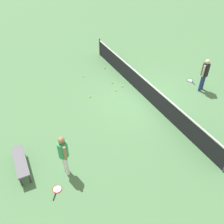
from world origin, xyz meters
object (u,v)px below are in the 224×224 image
(tennis_ball_stray_right, at_px, (122,86))
(tennis_ball_midcourt, at_px, (83,76))
(tennis_ball_near_player, at_px, (116,90))
(tennis_ball_stray_left, at_px, (112,83))
(tennis_racket_far_player, at_px, (190,81))
(courtside_bench, at_px, (20,162))
(player_far_side, at_px, (205,73))
(tennis_ball_baseline, at_px, (90,97))
(player_near_side, at_px, (63,152))
(tennis_ball_by_net, at_px, (105,68))
(tennis_racket_near_player, at_px, (57,190))

(tennis_ball_stray_right, bearing_deg, tennis_ball_midcourt, -143.26)
(tennis_ball_near_player, relative_size, tennis_ball_stray_left, 1.00)
(tennis_racket_far_player, bearing_deg, courtside_bench, -79.71)
(tennis_ball_midcourt, distance_m, tennis_ball_stray_right, 2.30)
(player_far_side, xyz_separation_m, tennis_ball_near_player, (-1.93, -3.84, -0.98))
(tennis_ball_near_player, bearing_deg, tennis_ball_baseline, -94.51)
(tennis_ball_baseline, xyz_separation_m, courtside_bench, (2.82, -3.88, 0.38))
(tennis_ball_baseline, xyz_separation_m, tennis_ball_stray_right, (-0.05, 1.83, 0.00))
(tennis_ball_near_player, distance_m, tennis_ball_midcourt, 2.19)
(tennis_ball_midcourt, bearing_deg, tennis_ball_stray_left, 39.62)
(player_near_side, distance_m, tennis_ball_by_net, 7.32)
(tennis_racket_far_player, height_order, courtside_bench, courtside_bench)
(tennis_ball_near_player, xyz_separation_m, tennis_ball_midcourt, (-2.00, -0.90, 0.00))
(tennis_ball_baseline, relative_size, courtside_bench, 0.04)
(tennis_racket_far_player, relative_size, tennis_ball_stray_right, 9.05)
(tennis_ball_near_player, xyz_separation_m, tennis_ball_stray_right, (-0.16, 0.47, 0.00))
(tennis_ball_by_net, bearing_deg, courtside_bench, -49.29)
(tennis_ball_midcourt, bearing_deg, tennis_ball_by_net, 99.02)
(tennis_ball_near_player, xyz_separation_m, tennis_ball_stray_left, (-0.69, 0.18, 0.00))
(player_far_side, distance_m, tennis_ball_baseline, 5.66)
(tennis_ball_by_net, xyz_separation_m, courtside_bench, (4.94, -5.74, 0.38))
(tennis_ball_stray_left, bearing_deg, tennis_racket_near_player, -43.89)
(tennis_racket_near_player, xyz_separation_m, tennis_ball_stray_left, (-4.79, 4.61, 0.02))
(tennis_racket_near_player, relative_size, courtside_bench, 0.38)
(tennis_ball_midcourt, distance_m, tennis_ball_baseline, 1.94)
(tennis_racket_far_player, relative_size, tennis_ball_near_player, 9.05)
(tennis_ball_by_net, bearing_deg, player_near_side, -37.30)
(tennis_racket_near_player, height_order, tennis_ball_near_player, tennis_ball_near_player)
(tennis_ball_by_net, xyz_separation_m, tennis_ball_stray_right, (2.07, -0.04, 0.00))
(player_far_side, xyz_separation_m, courtside_bench, (0.79, -9.07, -0.59))
(tennis_ball_midcourt, distance_m, tennis_ball_stray_left, 1.70)
(tennis_racket_far_player, bearing_deg, tennis_ball_stray_right, -109.09)
(tennis_racket_near_player, relative_size, tennis_ball_stray_left, 8.68)
(player_near_side, xyz_separation_m, tennis_ball_by_net, (-5.77, 4.40, -0.98))
(tennis_racket_near_player, height_order, tennis_ball_baseline, tennis_ball_baseline)
(tennis_racket_far_player, xyz_separation_m, tennis_ball_by_net, (-3.27, -3.44, 0.02))
(tennis_ball_by_net, bearing_deg, player_far_side, 38.70)
(tennis_racket_far_player, distance_m, tennis_ball_by_net, 4.75)
(tennis_ball_by_net, distance_m, tennis_ball_baseline, 2.82)
(tennis_ball_near_player, distance_m, courtside_bench, 5.91)
(tennis_racket_near_player, relative_size, tennis_ball_midcourt, 8.68)
(player_near_side, distance_m, courtside_bench, 1.69)
(tennis_ball_by_net, xyz_separation_m, tennis_ball_midcourt, (0.22, -1.41, 0.00))
(player_far_side, relative_size, tennis_racket_far_player, 2.85)
(tennis_racket_near_player, relative_size, tennis_ball_stray_right, 8.68)
(tennis_racket_near_player, height_order, tennis_ball_stray_left, tennis_ball_stray_left)
(tennis_ball_baseline, bearing_deg, player_far_side, 68.61)
(tennis_ball_stray_right, height_order, courtside_bench, courtside_bench)
(tennis_racket_near_player, relative_size, tennis_ball_near_player, 8.68)
(tennis_ball_by_net, height_order, tennis_ball_baseline, same)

